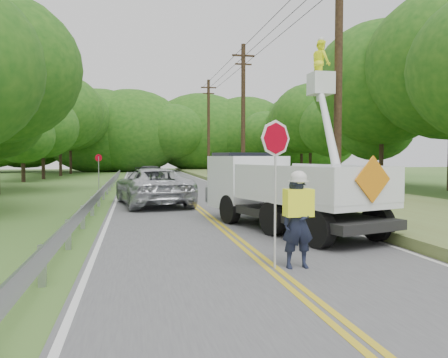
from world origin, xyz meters
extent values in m
plane|color=#366025|center=(0.00, 0.00, 0.00)|extent=(140.00, 140.00, 0.00)
cube|color=#4D4D50|center=(0.00, 14.00, 0.01)|extent=(7.20, 96.00, 0.02)
cube|color=gold|center=(-0.10, 14.00, 0.02)|extent=(0.12, 96.00, 0.00)
cube|color=gold|center=(0.10, 14.00, 0.02)|extent=(0.12, 96.00, 0.00)
cube|color=silver|center=(-3.45, 14.00, 0.02)|extent=(0.12, 96.00, 0.00)
cube|color=silver|center=(3.45, 14.00, 0.02)|extent=(0.12, 96.00, 0.00)
cube|color=#9D9EA4|center=(-4.10, 1.00, 0.35)|extent=(0.12, 0.14, 0.70)
cube|color=#9D9EA4|center=(-4.10, 4.00, 0.35)|extent=(0.12, 0.14, 0.70)
cube|color=#9D9EA4|center=(-4.10, 7.00, 0.35)|extent=(0.12, 0.14, 0.70)
cube|color=#9D9EA4|center=(-4.10, 10.00, 0.35)|extent=(0.12, 0.14, 0.70)
cube|color=#9D9EA4|center=(-4.10, 13.00, 0.35)|extent=(0.12, 0.14, 0.70)
cube|color=#9D9EA4|center=(-4.10, 16.00, 0.35)|extent=(0.12, 0.14, 0.70)
cube|color=#9D9EA4|center=(-4.10, 19.00, 0.35)|extent=(0.12, 0.14, 0.70)
cube|color=#9D9EA4|center=(-4.10, 22.00, 0.35)|extent=(0.12, 0.14, 0.70)
cube|color=#9D9EA4|center=(-4.10, 25.00, 0.35)|extent=(0.12, 0.14, 0.70)
cube|color=#9D9EA4|center=(-4.10, 28.00, 0.35)|extent=(0.12, 0.14, 0.70)
cube|color=#9D9EA4|center=(-4.10, 31.00, 0.35)|extent=(0.12, 0.14, 0.70)
cube|color=#9D9EA4|center=(-4.10, 34.00, 0.35)|extent=(0.12, 0.14, 0.70)
cube|color=#9D9EA4|center=(-4.10, 37.00, 0.35)|extent=(0.12, 0.14, 0.70)
cube|color=#9D9EA4|center=(-4.00, 15.00, 0.60)|extent=(0.05, 48.00, 0.34)
cylinder|color=black|center=(5.00, 9.00, 5.00)|extent=(0.30, 0.30, 10.00)
cylinder|color=black|center=(5.00, 24.00, 5.00)|extent=(0.30, 0.30, 10.00)
cube|color=black|center=(5.00, 24.00, 9.20)|extent=(1.60, 0.12, 0.12)
cube|color=black|center=(5.00, 24.00, 8.60)|extent=(1.20, 0.10, 0.10)
cylinder|color=black|center=(5.00, 39.00, 5.00)|extent=(0.30, 0.30, 10.00)
cube|color=black|center=(5.00, 39.00, 9.20)|extent=(1.60, 0.12, 0.12)
cube|color=black|center=(5.00, 39.00, 8.60)|extent=(1.20, 0.10, 0.10)
cylinder|color=black|center=(4.30, 17.50, 9.10)|extent=(0.03, 43.00, 0.03)
cylinder|color=black|center=(5.00, 17.50, 9.10)|extent=(0.03, 43.00, 0.03)
cylinder|color=black|center=(5.70, 17.50, 9.10)|extent=(0.03, 43.00, 0.03)
cube|color=#626833|center=(7.10, 14.00, 0.15)|extent=(7.00, 96.00, 0.30)
cylinder|color=#332319|center=(-11.57, 32.48, 1.11)|extent=(0.32, 0.32, 2.23)
ellipsoid|color=#1A4D14|center=(-11.57, 32.48, 3.83)|extent=(5.19, 5.19, 4.57)
cylinder|color=#332319|center=(-10.87, 37.05, 1.41)|extent=(0.32, 0.32, 2.82)
ellipsoid|color=#1A4D14|center=(-10.87, 37.05, 4.86)|extent=(6.58, 6.58, 5.79)
cylinder|color=#332319|center=(-10.32, 43.35, 1.97)|extent=(0.32, 0.32, 3.95)
ellipsoid|color=#1A4D14|center=(-10.32, 43.35, 6.80)|extent=(9.21, 9.21, 8.11)
cylinder|color=#332319|center=(-10.12, 49.63, 2.00)|extent=(0.32, 0.32, 4.00)
ellipsoid|color=#1A4D14|center=(-10.12, 49.63, 6.88)|extent=(9.33, 9.33, 8.21)
cylinder|color=#332319|center=(15.12, 22.89, 2.16)|extent=(0.32, 0.32, 4.32)
ellipsoid|color=#1A4D14|center=(15.12, 22.89, 7.44)|extent=(10.09, 10.09, 8.88)
cylinder|color=#332319|center=(16.11, 25.55, 1.29)|extent=(0.32, 0.32, 2.58)
ellipsoid|color=#1A4D14|center=(16.11, 25.55, 4.45)|extent=(6.03, 6.03, 5.31)
cylinder|color=#332319|center=(16.52, 33.86, 1.46)|extent=(0.32, 0.32, 2.93)
ellipsoid|color=#1A4D14|center=(16.52, 33.86, 5.04)|extent=(6.83, 6.83, 6.01)
cylinder|color=#332319|center=(15.71, 37.77, 1.78)|extent=(0.32, 0.32, 3.55)
ellipsoid|color=#1A4D14|center=(15.71, 37.77, 6.12)|extent=(8.29, 8.29, 7.30)
cylinder|color=#332319|center=(16.51, 42.35, 1.73)|extent=(0.32, 0.32, 3.45)
ellipsoid|color=#1A4D14|center=(16.51, 42.35, 5.95)|extent=(8.06, 8.06, 7.09)
cylinder|color=#332319|center=(13.37, 46.67, 1.40)|extent=(0.32, 0.32, 2.79)
ellipsoid|color=#1A4D14|center=(13.37, 46.67, 4.81)|extent=(6.51, 6.51, 5.73)
ellipsoid|color=#1A4D14|center=(-17.04, 57.94, 5.50)|extent=(13.37, 10.03, 10.03)
ellipsoid|color=#1A4D14|center=(-12.14, 57.28, 5.50)|extent=(10.08, 7.56, 7.56)
ellipsoid|color=#1A4D14|center=(-7.32, 56.41, 5.50)|extent=(15.38, 11.53, 11.53)
ellipsoid|color=#1A4D14|center=(-2.99, 56.15, 5.50)|extent=(15.40, 11.55, 11.55)
ellipsoid|color=#1A4D14|center=(2.46, 54.40, 5.50)|extent=(9.91, 7.43, 7.43)
ellipsoid|color=#1A4D14|center=(7.06, 57.79, 5.50)|extent=(15.29, 11.47, 11.47)
ellipsoid|color=#1A4D14|center=(13.51, 56.98, 5.50)|extent=(14.13, 10.59, 10.59)
ellipsoid|color=#1A4D14|center=(17.44, 56.09, 5.50)|extent=(11.41, 8.55, 8.55)
ellipsoid|color=#1A4D14|center=(22.13, 54.07, 5.50)|extent=(15.26, 11.44, 11.44)
imported|color=#191E33|center=(0.51, 1.27, 0.89)|extent=(0.64, 0.42, 1.74)
cube|color=#F4FF23|center=(0.51, 1.27, 1.28)|extent=(0.54, 0.33, 0.53)
ellipsoid|color=white|center=(0.51, 1.27, 1.77)|extent=(0.32, 0.32, 0.26)
cylinder|color=#B7B7B7|center=(0.05, 1.31, 1.24)|extent=(0.04, 0.04, 2.43)
cylinder|color=#A20014|center=(0.05, 1.31, 2.51)|extent=(0.65, 0.30, 0.70)
cylinder|color=black|center=(1.63, 2.89, 0.48)|extent=(0.54, 0.96, 0.92)
cylinder|color=black|center=(3.46, 3.44, 0.48)|extent=(0.54, 0.96, 0.92)
cylinder|color=black|center=(1.08, 4.72, 0.48)|extent=(0.54, 0.96, 0.92)
cylinder|color=black|center=(2.91, 5.27, 0.48)|extent=(0.54, 0.96, 0.92)
cylinder|color=black|center=(0.39, 7.00, 0.48)|extent=(0.54, 0.96, 0.92)
cylinder|color=black|center=(2.22, 7.55, 0.48)|extent=(0.54, 0.96, 0.92)
cube|color=black|center=(1.91, 5.27, 0.55)|extent=(3.68, 6.43, 0.24)
cube|color=silver|center=(2.11, 4.63, 1.02)|extent=(3.37, 4.84, 0.21)
cube|color=silver|center=(1.07, 4.32, 1.50)|extent=(1.32, 4.22, 0.86)
cube|color=silver|center=(3.14, 4.94, 1.50)|extent=(1.32, 4.22, 0.86)
cube|color=silver|center=(2.73, 2.54, 1.50)|extent=(2.12, 0.69, 0.86)
cube|color=silver|center=(1.17, 7.74, 1.31)|extent=(2.58, 2.36, 1.72)
cube|color=black|center=(1.12, 7.92, 1.93)|extent=(2.19, 1.74, 0.72)
cube|color=silver|center=(2.41, 3.62, 1.50)|extent=(1.07, 1.07, 0.76)
cube|color=silver|center=(4.30, 9.00, 4.87)|extent=(0.81, 0.81, 0.81)
imported|color=#F4FF23|center=(4.30, 9.00, 5.65)|extent=(0.62, 0.80, 1.65)
cube|color=orange|center=(2.75, 2.48, 1.64)|extent=(1.05, 0.35, 1.08)
imported|color=silver|center=(-1.80, 13.01, 0.83)|extent=(3.54, 6.18, 1.62)
imported|color=#313338|center=(-1.43, 26.06, 0.74)|extent=(2.49, 5.12, 1.44)
cylinder|color=#9D9EA4|center=(-4.83, 22.80, 1.07)|extent=(0.06, 0.06, 2.14)
cylinder|color=#A20014|center=(-4.83, 22.80, 2.05)|extent=(0.44, 0.25, 0.49)
cube|color=white|center=(5.97, 8.39, 0.58)|extent=(0.50, 0.20, 0.37)
cylinder|color=#9D9EA4|center=(5.76, 8.39, 0.26)|extent=(0.02, 0.02, 0.52)
cylinder|color=#9D9EA4|center=(6.18, 8.39, 0.26)|extent=(0.02, 0.02, 0.52)
camera|label=1|loc=(-2.57, -6.80, 2.18)|focal=35.80mm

